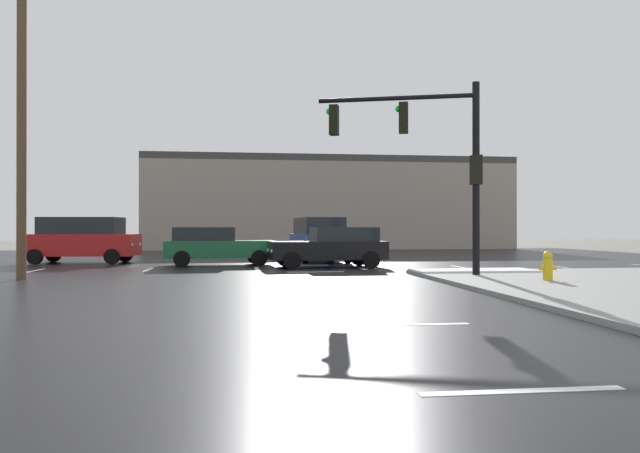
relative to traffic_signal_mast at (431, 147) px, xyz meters
name	(u,v)px	position (x,y,z in m)	size (l,w,h in m)	color
ground_plane	(309,269)	(-3.23, 5.03, -4.07)	(120.00, 120.00, 0.00)	slate
road_asphalt	(309,269)	(-3.23, 5.03, -4.06)	(44.00, 44.00, 0.02)	black
snow_strip_curbside	(473,270)	(1.77, 1.03, -3.90)	(4.00, 1.60, 0.06)	white
lane_markings	(346,270)	(-2.03, 3.65, -4.05)	(36.15, 36.15, 0.01)	silver
traffic_signal_mast	(431,147)	(0.00, 0.00, 0.00)	(4.81, 1.76, 5.89)	black
fire_hydrant	(548,266)	(2.44, -2.64, -3.53)	(0.48, 0.26, 0.79)	gold
strip_building_background	(328,204)	(0.95, 29.46, -0.60)	(27.58, 8.00, 6.95)	gray
sedan_green	(216,245)	(-6.87, 7.35, -3.22)	(4.64, 2.29, 1.58)	#195933
suv_blue	(319,238)	(-2.25, 9.90, -2.98)	(2.50, 4.96, 2.03)	navy
sedan_black	(332,246)	(-2.30, 5.45, -3.22)	(4.64, 2.29, 1.58)	black
suv_red	(82,239)	(-12.82, 9.94, -2.98)	(4.98, 2.57, 2.03)	#B21919
utility_pole_mid	(22,113)	(-12.40, 1.10, 0.97)	(2.20, 0.28, 9.64)	brown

